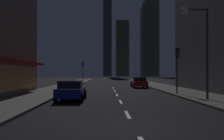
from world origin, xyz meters
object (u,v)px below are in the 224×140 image
(car_parked_far, at_px, (139,82))
(traffic_light_far_left, at_px, (83,67))
(car_parked_near, at_px, (71,90))
(fire_hydrant_far_left, at_px, (69,85))
(street_lamp_right, at_px, (196,30))
(traffic_light_near_right, at_px, (177,60))

(car_parked_far, xyz_separation_m, traffic_light_far_left, (-9.10, 14.84, 2.45))
(traffic_light_far_left, bearing_deg, car_parked_far, -58.49)
(car_parked_near, relative_size, fire_hydrant_far_left, 6.48)
(traffic_light_far_left, bearing_deg, fire_hydrant_far_left, -91.48)
(car_parked_near, relative_size, street_lamp_right, 0.64)
(street_lamp_right, bearing_deg, fire_hydrant_far_left, 126.07)
(street_lamp_right, bearing_deg, car_parked_near, 173.42)
(fire_hydrant_far_left, bearing_deg, car_parked_far, 4.10)
(traffic_light_near_right, xyz_separation_m, traffic_light_far_left, (-11.00, 26.19, 0.00))
(car_parked_far, relative_size, traffic_light_far_left, 1.01)
(street_lamp_right, bearing_deg, traffic_light_far_left, 109.33)
(car_parked_far, bearing_deg, car_parked_near, -115.45)
(fire_hydrant_far_left, distance_m, traffic_light_far_left, 15.77)
(car_parked_far, bearing_deg, street_lamp_right, -83.72)
(traffic_light_near_right, bearing_deg, car_parked_near, -157.40)
(car_parked_far, height_order, street_lamp_right, street_lamp_right)
(car_parked_near, relative_size, car_parked_far, 1.00)
(car_parked_far, height_order, fire_hydrant_far_left, car_parked_far)
(car_parked_far, xyz_separation_m, fire_hydrant_far_left, (-9.50, -0.68, -0.29))
(car_parked_near, height_order, traffic_light_far_left, traffic_light_far_left)
(car_parked_far, xyz_separation_m, traffic_light_near_right, (1.90, -11.34, 2.45))
(traffic_light_near_right, bearing_deg, car_parked_far, 99.51)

